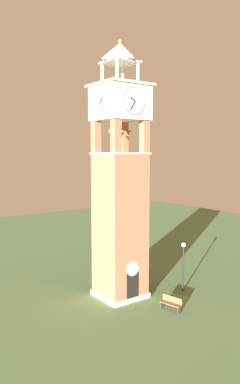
{
  "coord_description": "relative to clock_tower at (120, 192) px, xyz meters",
  "views": [
    {
      "loc": [
        -16.5,
        -22.6,
        11.13
      ],
      "look_at": [
        0.0,
        0.0,
        8.1
      ],
      "focal_mm": 34.96,
      "sensor_mm": 36.0,
      "label": 1
    }
  ],
  "objects": [
    {
      "name": "ground",
      "position": [
        0.0,
        0.0,
        -8.07
      ],
      "size": [
        80.0,
        80.0,
        0.0
      ],
      "primitive_type": "plane",
      "color": "#517547"
    },
    {
      "name": "trash_bin",
      "position": [
        4.1,
        3.73,
        -7.67
      ],
      "size": [
        0.52,
        0.52,
        0.8
      ],
      "primitive_type": "cylinder",
      "color": "#38513D",
      "rests_on": "ground"
    },
    {
      "name": "shrub_near_entry",
      "position": [
        3.16,
        1.65,
        -7.58
      ],
      "size": [
        0.95,
        0.95,
        0.98
      ],
      "primitive_type": "ellipsoid",
      "color": "#234C28",
      "rests_on": "ground"
    },
    {
      "name": "lamp_post",
      "position": [
        4.65,
        -2.19,
        -5.33
      ],
      "size": [
        0.36,
        0.36,
        3.95
      ],
      "color": "black",
      "rests_on": "ground"
    },
    {
      "name": "park_bench",
      "position": [
        1.37,
        -4.26,
        -7.58
      ],
      "size": [
        0.77,
        1.66,
        0.95
      ],
      "color": "brown",
      "rests_on": "ground"
    },
    {
      "name": "clock_tower",
      "position": [
        0.0,
        0.0,
        0.0
      ],
      "size": [
        3.75,
        3.75,
        19.18
      ],
      "color": "#AD5B42",
      "rests_on": "ground"
    }
  ]
}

